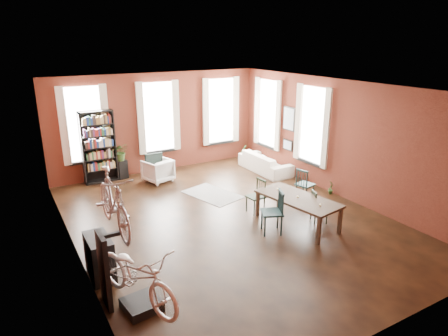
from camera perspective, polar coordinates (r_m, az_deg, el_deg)
room at (r=9.75m, az=0.09°, el=5.71°), size 9.00×9.04×3.22m
dining_table at (r=9.62m, az=10.38°, el=-6.05°), size 1.24×2.13×0.68m
dining_chair_a at (r=9.08m, az=6.85°, el=-6.29°), size 0.61×0.61×1.00m
dining_chair_b at (r=10.09m, az=4.53°, el=-4.08°), size 0.42×0.42×0.85m
dining_chair_c at (r=9.84m, az=13.47°, el=-5.37°), size 0.48×0.48×0.78m
dining_chair_d at (r=11.03m, az=11.52°, el=-2.31°), size 0.50×0.50×0.90m
bookshelf at (r=12.58m, az=-17.48°, el=2.86°), size 1.00×0.32×2.20m
white_armchair at (r=12.39m, az=-9.44°, el=-0.19°), size 0.93×0.90×0.78m
cream_sofa at (r=13.22m, az=5.92°, el=1.22°), size 0.61×2.08×0.81m
striped_rug at (r=11.33m, az=-1.70°, el=-3.78°), size 1.41×1.83×0.01m
bike_trainer at (r=7.01m, az=-11.67°, el=-18.60°), size 0.62×0.62×0.16m
bike_wall_rack at (r=6.93m, az=-16.76°, el=-13.88°), size 0.16×0.60×1.30m
console_table at (r=7.84m, az=-17.34°, el=-12.07°), size 0.40×0.80×0.80m
plant_stand at (r=12.95m, az=-14.38°, el=-0.15°), size 0.34×0.34×0.59m
plant_by_sofa at (r=14.35m, az=2.66°, el=1.52°), size 0.53×0.68×0.27m
plant_small at (r=11.73m, az=14.97°, el=-3.27°), size 0.45×0.45×0.15m
bicycle_floor at (r=6.42m, az=-12.55°, el=-11.27°), size 0.96×1.18×1.93m
bicycle_hung at (r=6.34m, az=-15.78°, el=-1.94°), size 0.47×1.00×1.66m
plant_on_stand at (r=12.76m, az=-14.55°, el=2.00°), size 0.66×0.69×0.44m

